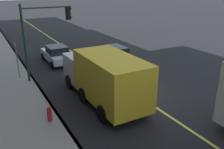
% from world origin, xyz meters
% --- Properties ---
extents(ground, '(200.00, 200.00, 0.00)m').
position_xyz_m(ground, '(0.00, 0.00, 0.00)').
color(ground, black).
extents(sidewalk_slab, '(80.00, 3.53, 0.15)m').
position_xyz_m(sidewalk_slab, '(0.00, 6.89, 0.07)').
color(sidewalk_slab, gray).
rests_on(sidewalk_slab, ground).
extents(curb_edge, '(80.00, 0.16, 0.15)m').
position_xyz_m(curb_edge, '(0.00, 5.20, 0.07)').
color(curb_edge, slate).
rests_on(curb_edge, ground).
extents(lane_stripe_center, '(80.00, 0.16, 0.01)m').
position_xyz_m(lane_stripe_center, '(0.00, 0.00, 0.01)').
color(lane_stripe_center, '#D8CC4C').
rests_on(lane_stripe_center, ground).
extents(car_navy, '(4.23, 1.90, 1.58)m').
position_xyz_m(car_navy, '(5.13, -1.87, 0.80)').
color(car_navy, navy).
rests_on(car_navy, ground).
extents(car_white, '(4.39, 1.90, 1.52)m').
position_xyz_m(car_white, '(8.32, 2.37, 0.75)').
color(car_white, silver).
rests_on(car_white, ground).
extents(truck_yellow, '(7.18, 2.61, 2.95)m').
position_xyz_m(truck_yellow, '(-0.48, 2.16, 1.58)').
color(truck_yellow, silver).
rests_on(truck_yellow, ground).
extents(traffic_light_mast, '(0.28, 3.50, 5.42)m').
position_xyz_m(traffic_light_mast, '(4.59, 4.19, 3.70)').
color(traffic_light_mast, '#1E3823').
rests_on(traffic_light_mast, ground).
extents(street_sign_post, '(0.60, 0.08, 2.88)m').
position_xyz_m(street_sign_post, '(5.57, 6.03, 1.70)').
color(street_sign_post, slate).
rests_on(street_sign_post, ground).
extents(fire_hydrant, '(0.24, 0.24, 0.94)m').
position_xyz_m(fire_hydrant, '(-1.40, 5.72, 0.47)').
color(fire_hydrant, red).
rests_on(fire_hydrant, ground).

